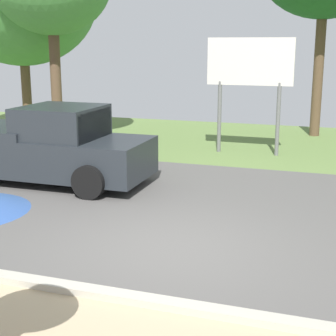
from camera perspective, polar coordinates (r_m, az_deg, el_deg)
The scene contains 3 objects.
ground_plane at distance 11.55m, azimuth 5.05°, elevation -3.54°, with size 40.00×22.00×0.20m.
pickup_truck at distance 13.04m, azimuth -13.29°, elevation 2.28°, with size 5.20×2.28×1.88m.
roadside_billboard at distance 15.98m, azimuth 8.99°, elevation 10.57°, with size 2.60×0.12×3.50m.
Camera 1 is at (2.53, -7.80, 3.34)m, focal length 55.47 mm.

